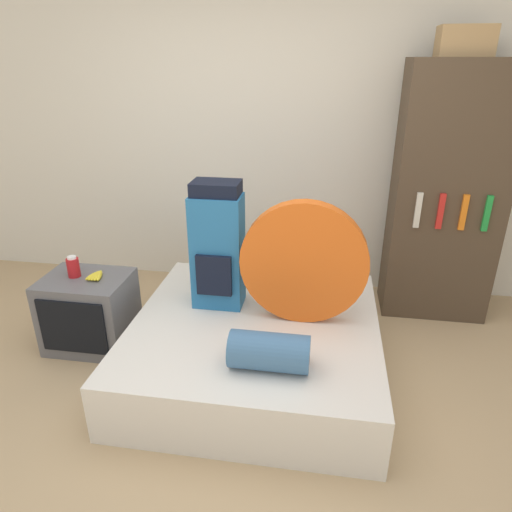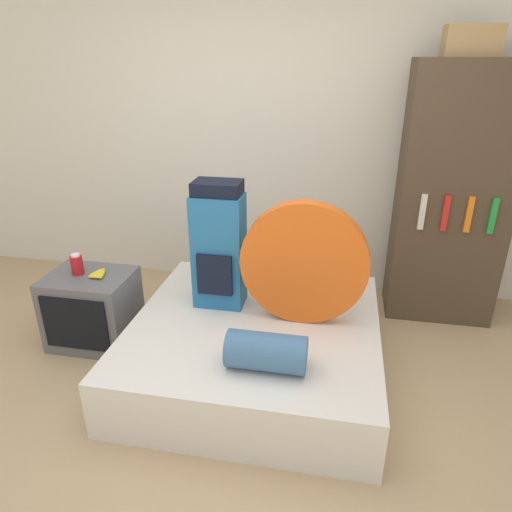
# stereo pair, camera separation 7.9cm
# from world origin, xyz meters

# --- Properties ---
(ground_plane) EXTENTS (16.00, 16.00, 0.00)m
(ground_plane) POSITION_xyz_m (0.00, 0.00, 0.00)
(ground_plane) COLOR tan
(wall_back) EXTENTS (8.00, 0.05, 2.60)m
(wall_back) POSITION_xyz_m (0.00, 2.09, 1.30)
(wall_back) COLOR silver
(wall_back) RESTS_ON ground_plane
(bed) EXTENTS (1.55, 1.57, 0.37)m
(bed) POSITION_xyz_m (0.14, 0.74, 0.18)
(bed) COLOR silver
(bed) RESTS_ON ground_plane
(backpack) EXTENTS (0.33, 0.25, 0.84)m
(backpack) POSITION_xyz_m (-0.13, 0.93, 0.78)
(backpack) COLOR #23669E
(backpack) RESTS_ON bed
(tent_bag) EXTENTS (0.78, 0.10, 0.78)m
(tent_bag) POSITION_xyz_m (0.43, 0.81, 0.76)
(tent_bag) COLOR #E05B19
(tent_bag) RESTS_ON bed
(sleeping_roll) EXTENTS (0.43, 0.21, 0.21)m
(sleeping_roll) POSITION_xyz_m (0.29, 0.27, 0.47)
(sleeping_roll) COLOR #3D668E
(sleeping_roll) RESTS_ON bed
(television) EXTENTS (0.58, 0.46, 0.53)m
(television) POSITION_xyz_m (-1.06, 0.83, 0.26)
(television) COLOR #5B5B60
(television) RESTS_ON ground_plane
(canister) EXTENTS (0.08, 0.08, 0.15)m
(canister) POSITION_xyz_m (-1.13, 0.85, 0.60)
(canister) COLOR #B2191E
(canister) RESTS_ON television
(banana_bunch) EXTENTS (0.12, 0.15, 0.03)m
(banana_bunch) POSITION_xyz_m (-0.97, 0.85, 0.55)
(banana_bunch) COLOR yellow
(banana_bunch) RESTS_ON television
(bookshelf) EXTENTS (0.78, 0.45, 1.91)m
(bookshelf) POSITION_xyz_m (1.43, 1.76, 0.96)
(bookshelf) COLOR #473828
(bookshelf) RESTS_ON ground_plane
(cardboard_box) EXTENTS (0.35, 0.22, 0.19)m
(cardboard_box) POSITION_xyz_m (1.38, 1.76, 2.01)
(cardboard_box) COLOR #A88456
(cardboard_box) RESTS_ON bookshelf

